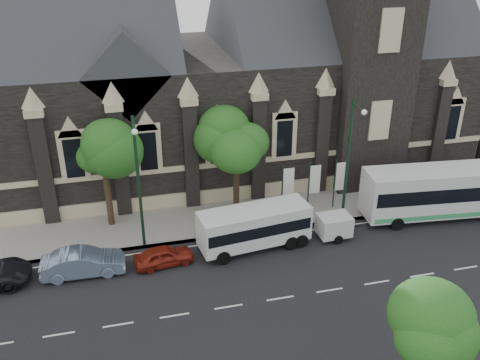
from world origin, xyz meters
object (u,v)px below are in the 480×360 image
object	(u,v)px
sedan	(83,263)
car_far_red	(164,256)
street_lamp_near	(349,155)
box_trailer	(334,225)
banner_flag_center	(313,182)
tree_walk_left	(106,149)
shuttle_bus	(255,225)
tree_park_east	(437,340)
banner_flag_left	(286,185)
tour_coach	(453,190)
street_lamp_mid	(138,177)
banner_flag_right	(339,179)
tree_walk_right	(238,135)

from	to	relation	value
sedan	car_far_red	bearing A→B (deg)	-91.23
street_lamp_near	box_trailer	size ratio (longest dim) A/B	2.89
banner_flag_center	street_lamp_near	bearing A→B (deg)	-48.07
tree_walk_left	shuttle_bus	xyz separation A→B (m)	(8.79, -5.23, -4.12)
tree_park_east	banner_flag_left	bearing A→B (deg)	89.65
tour_coach	shuttle_bus	xyz separation A→B (m)	(-14.78, -0.54, -0.43)
street_lamp_mid	banner_flag_right	distance (m)	14.67
banner_flag_right	tour_coach	world-z (taller)	banner_flag_right
street_lamp_mid	box_trailer	world-z (taller)	street_lamp_mid
banner_flag_center	shuttle_bus	bearing A→B (deg)	-146.37
tour_coach	car_far_red	xyz separation A→B (m)	(-20.74, -1.11, -1.41)
sedan	car_far_red	xyz separation A→B (m)	(4.80, -0.19, -0.18)
tree_walk_left	banner_flag_center	size ratio (longest dim) A/B	1.91
banner_flag_right	shuttle_bus	bearing A→B (deg)	-154.23
tree_park_east	shuttle_bus	xyz separation A→B (m)	(-3.19, 14.80, -3.01)
box_trailer	tree_walk_left	bearing A→B (deg)	157.57
tree_park_east	street_lamp_mid	world-z (taller)	street_lamp_mid
tree_walk_left	car_far_red	size ratio (longest dim) A/B	2.08
tree_walk_right	shuttle_bus	distance (m)	6.72
car_far_red	tree_park_east	bearing A→B (deg)	-154.41
tree_walk_left	banner_flag_center	distance (m)	14.58
tree_walk_left	box_trailer	bearing A→B (deg)	-20.81
banner_flag_right	box_trailer	bearing A→B (deg)	-116.15
tree_walk_left	street_lamp_mid	distance (m)	4.08
banner_flag_center	box_trailer	world-z (taller)	banner_flag_center
box_trailer	tour_coach	bearing A→B (deg)	2.90
banner_flag_right	car_far_red	xyz separation A→B (m)	(-13.26, -4.09, -1.76)
street_lamp_near	box_trailer	xyz separation A→B (m)	(-1.54, -1.81, -4.17)
banner_flag_left	sedan	xyz separation A→B (m)	(-14.06, -3.90, -1.57)
tree_walk_left	tree_park_east	bearing A→B (deg)	-59.13
street_lamp_mid	banner_flag_center	xyz separation A→B (m)	(12.29, 1.91, -2.73)
tree_walk_left	shuttle_bus	bearing A→B (deg)	-30.74
sedan	banner_flag_center	bearing A→B (deg)	-75.32
box_trailer	shuttle_bus	bearing A→B (deg)	176.36
banner_flag_left	banner_flag_right	bearing A→B (deg)	0.00
tour_coach	street_lamp_mid	bearing A→B (deg)	-177.15
tree_park_east	tour_coach	xyz separation A→B (m)	(11.59, 15.34, -2.58)
tree_park_east	sedan	world-z (taller)	tree_park_east
sedan	banner_flag_right	bearing A→B (deg)	-76.79
tree_walk_right	tour_coach	xyz separation A→B (m)	(14.56, -4.69, -3.78)
banner_flag_left	tour_coach	bearing A→B (deg)	-14.55
street_lamp_near	sedan	size ratio (longest dim) A/B	1.83
tree_walk_left	sedan	world-z (taller)	tree_walk_left
banner_flag_left	sedan	bearing A→B (deg)	-164.50
tree_walk_right	sedan	bearing A→B (deg)	-152.94
tree_walk_left	banner_flag_left	bearing A→B (deg)	-8.02
street_lamp_near	banner_flag_center	world-z (taller)	street_lamp_near
sedan	car_far_red	distance (m)	4.80
tree_park_east	street_lamp_mid	distance (m)	19.32
banner_flag_left	shuttle_bus	size ratio (longest dim) A/B	0.54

